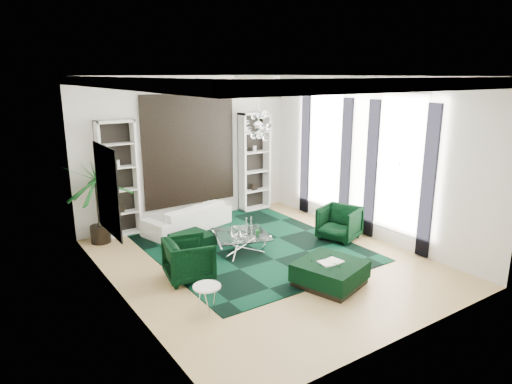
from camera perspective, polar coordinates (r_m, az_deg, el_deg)
floor at (r=9.73m, az=1.13°, el=-8.71°), size 6.00×7.00×0.02m
ceiling at (r=8.93m, az=1.26°, el=14.41°), size 6.00×7.00×0.02m
wall_back at (r=12.13m, az=-8.44°, el=5.24°), size 6.00×0.02×3.80m
wall_front at (r=6.68m, az=18.83°, el=-3.09°), size 6.00×0.02×3.80m
wall_left at (r=7.85m, az=-17.07°, el=-0.37°), size 0.02×7.00×3.80m
wall_right at (r=11.12m, az=14.01°, el=4.12°), size 0.02×7.00×3.80m
crown_molding at (r=8.93m, az=1.26°, el=13.70°), size 6.00×7.00×0.18m
ceiling_medallion at (r=9.18m, az=0.14°, el=14.16°), size 0.90×0.90×0.05m
tapestry at (r=12.08m, az=-8.34°, el=5.21°), size 2.50×0.06×2.80m
shelving_left at (r=11.35m, az=-16.80°, el=1.55°), size 0.90×0.38×2.80m
shelving_right at (r=13.00m, az=-0.20°, el=3.79°), size 0.90×0.38×2.80m
painting at (r=8.43m, az=-18.01°, el=0.22°), size 0.04×1.30×1.60m
window_near at (r=10.54m, az=17.55°, el=3.31°), size 0.03×1.10×2.90m
curtain_near_a at (r=10.11m, az=20.75°, el=1.12°), size 0.07×0.30×3.25m
curtain_near_b at (r=11.05m, az=14.20°, el=2.72°), size 0.07×0.30×3.25m
window_far at (r=12.14m, az=8.70°, el=5.25°), size 0.03×1.10×2.90m
curtain_far_a at (r=11.61m, az=11.13°, el=3.46°), size 0.07×0.30×3.25m
curtain_far_b at (r=12.74m, az=6.17°, el=4.62°), size 0.07×0.30×3.25m
rug at (r=10.56m, az=-1.03°, el=-6.66°), size 4.20×5.00×0.02m
sofa at (r=11.62m, az=-8.53°, el=-3.13°), size 2.43×1.44×0.67m
armchair_left at (r=8.90m, az=-8.37°, el=-8.32°), size 1.02×1.00×0.80m
armchair_right at (r=11.00m, az=10.37°, el=-3.86°), size 1.13×1.12×0.80m
coffee_table at (r=10.21m, az=-1.87°, el=-6.30°), size 1.46×1.46×0.40m
ottoman_side at (r=10.40m, az=-7.96°, el=-6.18°), size 0.93×0.93×0.35m
ottoman_front at (r=8.74m, az=9.23°, el=-10.04°), size 1.40×1.40×0.45m
book at (r=8.65m, az=9.29°, el=-8.59°), size 0.45×0.30×0.03m
side_table at (r=7.79m, az=-6.12°, el=-13.14°), size 0.47×0.47×0.45m
palm at (r=11.01m, az=-19.29°, el=0.08°), size 1.91×1.91×2.47m
chandelier at (r=9.00m, az=0.30°, el=8.28°), size 0.74×0.74×0.64m
table_plant at (r=10.06m, az=0.26°, el=-4.70°), size 0.14×0.12×0.23m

